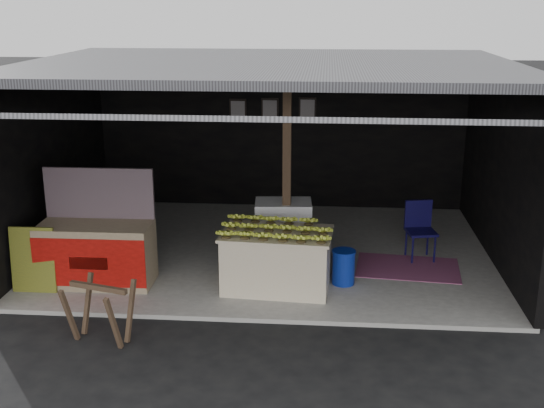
# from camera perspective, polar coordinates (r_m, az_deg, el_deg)

# --- Properties ---
(ground) EXTENTS (80.00, 80.00, 0.00)m
(ground) POSITION_cam_1_polar(r_m,az_deg,el_deg) (8.67, -1.59, -9.92)
(ground) COLOR black
(ground) RESTS_ON ground
(concrete_slab) EXTENTS (7.00, 5.00, 0.06)m
(concrete_slab) POSITION_cam_1_polar(r_m,az_deg,el_deg) (10.94, -0.18, -3.92)
(concrete_slab) COLOR gray
(concrete_slab) RESTS_ON ground
(shophouse) EXTENTS (7.40, 7.29, 3.02)m
(shophouse) POSITION_cam_1_polar(r_m,az_deg,el_deg) (10.70, -0.04, 7.11)
(shophouse) COLOR black
(shophouse) RESTS_ON ground
(banana_table) EXTENTS (1.55, 1.02, 0.82)m
(banana_table) POSITION_cam_1_polar(r_m,az_deg,el_deg) (9.34, 0.40, -4.73)
(banana_table) COLOR beige
(banana_table) RESTS_ON concrete_slab
(banana_pile) EXTENTS (1.42, 0.92, 0.16)m
(banana_pile) POSITION_cam_1_polar(r_m,az_deg,el_deg) (9.18, 0.41, -1.90)
(banana_pile) COLOR yellow
(banana_pile) RESTS_ON banana_table
(white_crate) EXTENTS (0.88, 0.63, 0.93)m
(white_crate) POSITION_cam_1_polar(r_m,az_deg,el_deg) (10.32, 0.94, -2.29)
(white_crate) COLOR white
(white_crate) RESTS_ON concrete_slab
(neighbor_stall) EXTENTS (1.56, 0.71, 1.60)m
(neighbor_stall) POSITION_cam_1_polar(r_m,az_deg,el_deg) (9.80, -14.45, -3.80)
(neighbor_stall) COLOR #998466
(neighbor_stall) RESTS_ON concrete_slab
(green_signboard) EXTENTS (0.61, 0.11, 0.91)m
(green_signboard) POSITION_cam_1_polar(r_m,az_deg,el_deg) (9.78, -19.37, -4.43)
(green_signboard) COLOR black
(green_signboard) RESTS_ON concrete_slab
(sawhorse) EXTENTS (0.80, 0.79, 0.73)m
(sawhorse) POSITION_cam_1_polar(r_m,az_deg,el_deg) (8.28, -14.23, -8.30)
(sawhorse) COLOR #4A3525
(sawhorse) RESTS_ON ground
(water_barrel) EXTENTS (0.31, 0.31, 0.46)m
(water_barrel) POSITION_cam_1_polar(r_m,az_deg,el_deg) (9.61, 6.00, -5.35)
(water_barrel) COLOR navy
(water_barrel) RESTS_ON concrete_slab
(plastic_chair) EXTENTS (0.49, 0.49, 0.89)m
(plastic_chair) POSITION_cam_1_polar(r_m,az_deg,el_deg) (10.66, 12.25, -1.72)
(plastic_chair) COLOR #0D0A39
(plastic_chair) RESTS_ON concrete_slab
(magenta_rug) EXTENTS (1.59, 1.15, 0.01)m
(magenta_rug) POSITION_cam_1_polar(r_m,az_deg,el_deg) (10.38, 11.28, -5.24)
(magenta_rug) COLOR #6B174B
(magenta_rug) RESTS_ON concrete_slab
(picture_frames) EXTENTS (1.62, 0.04, 0.46)m
(picture_frames) POSITION_cam_1_polar(r_m,az_deg,el_deg) (12.79, -0.03, 7.92)
(picture_frames) COLOR black
(picture_frames) RESTS_ON shophouse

